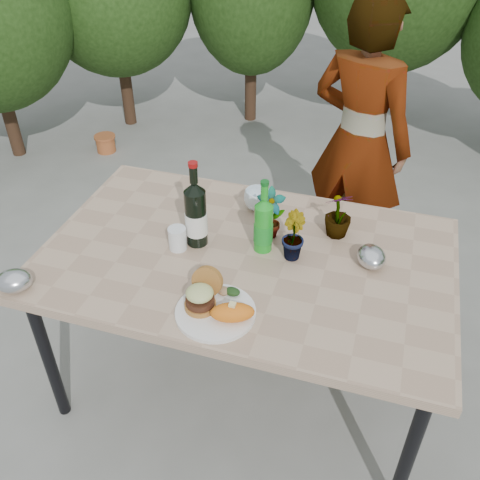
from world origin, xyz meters
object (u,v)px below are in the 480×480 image
(person, at_px, (359,143))
(wine_bottle, at_px, (196,215))
(dinner_plate, at_px, (216,312))
(patio_table, at_px, (246,266))

(person, bearing_deg, wine_bottle, 84.18)
(dinner_plate, xyz_separation_m, person, (0.31, 1.38, 0.02))
(wine_bottle, xyz_separation_m, person, (0.52, 1.02, -0.11))
(dinner_plate, distance_m, person, 1.41)
(patio_table, bearing_deg, wine_bottle, 175.13)
(wine_bottle, relative_size, person, 0.24)
(patio_table, relative_size, wine_bottle, 4.37)
(dinner_plate, distance_m, wine_bottle, 0.43)
(dinner_plate, relative_size, wine_bottle, 0.76)
(patio_table, distance_m, person, 1.08)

